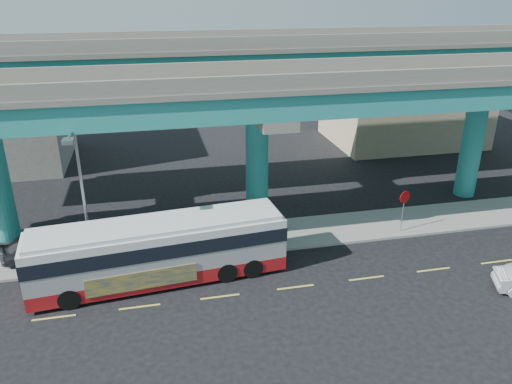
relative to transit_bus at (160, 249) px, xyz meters
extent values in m
plane|color=black|center=(6.80, -2.00, -1.87)|extent=(120.00, 120.00, 0.00)
cube|color=gray|center=(6.80, 3.50, -1.80)|extent=(70.00, 4.00, 0.15)
cube|color=#D8C64C|center=(-5.20, -2.30, -1.86)|extent=(2.00, 0.12, 0.01)
cube|color=#D8C64C|center=(-1.20, -2.30, -1.86)|extent=(2.00, 0.12, 0.01)
cube|color=#D8C64C|center=(2.80, -2.30, -1.86)|extent=(2.00, 0.12, 0.01)
cube|color=#D8C64C|center=(6.80, -2.30, -1.86)|extent=(2.00, 0.12, 0.01)
cube|color=#D8C64C|center=(10.80, -2.30, -1.86)|extent=(2.00, 0.12, 0.01)
cube|color=#D8C64C|center=(14.80, -2.30, -1.86)|extent=(2.00, 0.12, 0.01)
cube|color=#D8C64C|center=(18.80, -2.30, -1.86)|extent=(2.00, 0.12, 0.01)
cylinder|color=teal|center=(6.80, 7.00, 1.83)|extent=(1.50, 1.50, 7.40)
cube|color=gray|center=(6.80, 7.00, 5.83)|extent=(2.00, 12.00, 0.60)
cube|color=gray|center=(6.80, 10.50, 6.73)|extent=(1.80, 5.00, 1.20)
cylinder|color=teal|center=(22.80, 7.00, 1.83)|extent=(1.50, 1.50, 7.40)
cube|color=gray|center=(22.80, 7.00, 5.83)|extent=(2.00, 12.00, 0.60)
cube|color=gray|center=(22.80, 10.50, 6.73)|extent=(1.80, 5.00, 1.20)
cube|color=teal|center=(6.80, 3.50, 6.83)|extent=(52.00, 5.00, 1.40)
cube|color=gray|center=(6.80, 3.50, 7.68)|extent=(52.00, 5.40, 0.30)
cube|color=gray|center=(6.80, 1.00, 8.23)|extent=(52.00, 0.25, 0.80)
cube|color=gray|center=(6.80, 6.00, 8.23)|extent=(52.00, 0.25, 0.80)
cube|color=teal|center=(6.80, 10.50, 8.03)|extent=(52.00, 5.00, 1.40)
cube|color=gray|center=(6.80, 10.50, 8.88)|extent=(52.00, 5.40, 0.30)
cube|color=gray|center=(6.80, 8.00, 9.43)|extent=(52.00, 0.25, 0.80)
cube|color=gray|center=(6.80, 13.00, 9.43)|extent=(52.00, 0.25, 0.80)
cube|color=tan|center=(24.80, 21.00, 1.63)|extent=(14.00, 10.00, 7.00)
cube|color=black|center=(24.80, 15.90, 3.73)|extent=(12.00, 0.25, 1.20)
cube|color=#A01316|center=(-0.02, 0.00, -1.26)|extent=(13.41, 4.01, 0.77)
cube|color=#AAAAAF|center=(-0.02, 0.00, -0.05)|extent=(13.41, 4.01, 1.65)
cube|color=black|center=(-0.02, 0.00, 0.50)|extent=(13.47, 4.07, 0.77)
cube|color=silver|center=(-0.02, 0.00, 1.10)|extent=(13.41, 4.01, 0.44)
cube|color=silver|center=(-0.02, 0.00, 1.43)|extent=(12.98, 3.73, 0.22)
cube|color=black|center=(6.58, 0.61, 0.33)|extent=(0.30, 2.55, 1.32)
cube|color=black|center=(-6.61, -0.61, 0.33)|extent=(0.30, 2.55, 1.32)
cube|color=navy|center=(-0.98, -1.52, -0.86)|extent=(5.48, 0.56, 0.99)
cylinder|color=black|center=(-4.50, -1.69, -1.32)|extent=(1.13, 0.43, 1.10)
cylinder|color=black|center=(-4.74, 0.83, -1.32)|extent=(1.13, 0.43, 1.10)
cylinder|color=black|center=(3.39, -0.95, -1.32)|extent=(1.13, 0.43, 1.10)
cylinder|color=black|center=(3.15, 1.57, -1.32)|extent=(1.13, 0.43, 1.10)
cylinder|color=black|center=(4.81, -0.82, -1.32)|extent=(1.13, 0.43, 1.10)
cylinder|color=black|center=(4.58, 1.70, -1.32)|extent=(1.13, 0.43, 1.10)
imported|color=#323338|center=(-6.69, 3.75, -0.99)|extent=(4.37, 5.36, 1.46)
cylinder|color=gray|center=(-3.69, 2.00, 2.36)|extent=(0.16, 0.16, 8.17)
cylinder|color=gray|center=(-3.69, 0.90, 6.23)|extent=(0.12, 2.21, 0.12)
cube|color=gray|center=(-3.69, -0.20, 6.17)|extent=(0.50, 0.70, 0.18)
cylinder|color=gray|center=(15.11, 2.20, -0.52)|extent=(0.06, 0.06, 2.40)
cylinder|color=#B20A0A|center=(15.11, 2.17, 0.63)|extent=(0.81, 0.25, 0.83)
camera|label=1|loc=(-0.01, -23.50, 12.84)|focal=35.00mm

